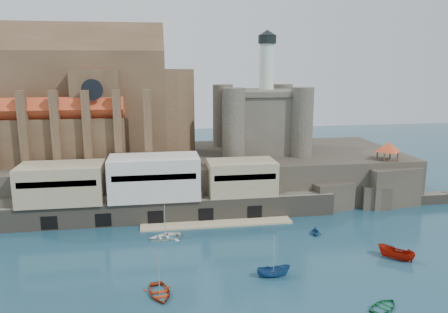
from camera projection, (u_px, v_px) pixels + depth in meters
ground at (220, 265)px, 68.94m from camera, size 300.00×300.00×0.00m
promontory at (196, 174)px, 105.93m from camera, size 100.00×36.00×10.00m
quay at (154, 190)px, 88.42m from camera, size 70.00×12.00×13.05m
church at (91, 104)px, 101.10m from camera, size 47.00×25.93×30.51m
castle_keep at (260, 117)px, 107.31m from camera, size 21.20×21.20×29.30m
rock_outcrop at (385, 186)px, 99.52m from camera, size 14.50×10.50×8.70m
pavilion at (388, 148)px, 97.87m from camera, size 6.40×6.40×5.40m
boat_0 at (160, 295)px, 60.10m from camera, size 4.45×1.96×6.02m
boat_2 at (273, 276)px, 65.31m from camera, size 2.00×1.95×5.11m
boat_3 at (384, 308)px, 56.84m from camera, size 2.71×3.54×4.93m
boat_5 at (395, 259)px, 71.22m from camera, size 3.20×3.20×5.94m
boat_6 at (165, 238)px, 79.61m from camera, size 2.15×4.51×6.08m
boat_7 at (315, 234)px, 81.56m from camera, size 3.23×2.40×3.35m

